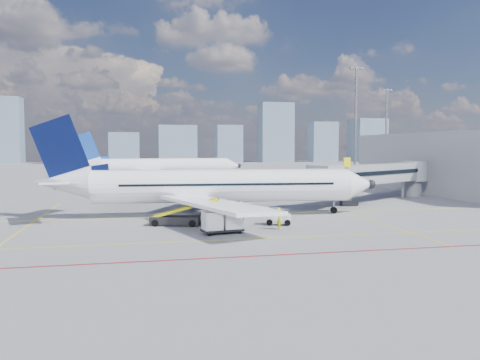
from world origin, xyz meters
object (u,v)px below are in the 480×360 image
object	(u,v)px
baggage_tug	(277,217)
cargo_dolly	(222,221)
second_aircraft	(159,167)
belt_loader	(177,218)
ramp_worker	(279,219)
main_aircraft	(208,187)

from	to	relation	value
baggage_tug	cargo_dolly	world-z (taller)	cargo_dolly
second_aircraft	baggage_tug	distance (m)	62.57
belt_loader	ramp_worker	distance (m)	9.99
cargo_dolly	belt_loader	size ratio (longest dim) A/B	0.56
cargo_dolly	ramp_worker	xyz separation A→B (m)	(5.53, 1.05, -0.09)
cargo_dolly	belt_loader	distance (m)	6.28
ramp_worker	belt_loader	bearing A→B (deg)	88.97
main_aircraft	ramp_worker	world-z (taller)	main_aircraft
main_aircraft	cargo_dolly	distance (m)	11.17
baggage_tug	ramp_worker	world-z (taller)	ramp_worker
belt_loader	ramp_worker	size ratio (longest dim) A/B	3.46
main_aircraft	baggage_tug	size ratio (longest dim) A/B	14.25
baggage_tug	belt_loader	bearing A→B (deg)	-172.59
belt_loader	main_aircraft	bearing A→B (deg)	70.99
baggage_tug	ramp_worker	distance (m)	2.59
belt_loader	ramp_worker	bearing A→B (deg)	-9.38
cargo_dolly	ramp_worker	size ratio (longest dim) A/B	1.92
main_aircraft	belt_loader	distance (m)	7.43
main_aircraft	cargo_dolly	world-z (taller)	main_aircraft
second_aircraft	baggage_tug	world-z (taller)	second_aircraft
second_aircraft	belt_loader	world-z (taller)	second_aircraft
belt_loader	ramp_worker	world-z (taller)	belt_loader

